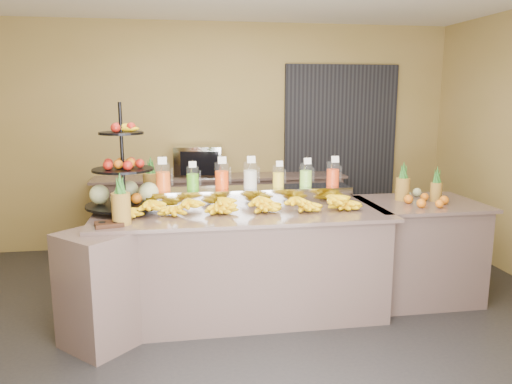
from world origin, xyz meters
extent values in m
plane|color=black|center=(0.00, 0.00, 0.00)|extent=(6.00, 6.00, 0.00)
cube|color=olive|center=(0.00, 2.51, 1.40)|extent=(6.00, 0.02, 2.80)
cube|color=black|center=(1.60, 2.46, 1.20)|extent=(1.50, 0.06, 2.20)
cube|color=#866861|center=(0.00, 0.30, 0.45)|extent=(2.40, 0.90, 0.90)
cube|color=#866861|center=(0.00, 0.30, 0.92)|extent=(2.50, 1.00, 0.03)
cube|color=#866861|center=(-1.15, -0.10, 0.45)|extent=(0.71, 0.71, 0.90)
cube|color=#866861|center=(1.70, 0.40, 0.45)|extent=(1.00, 0.80, 0.90)
cube|color=#866861|center=(1.70, 0.40, 0.92)|extent=(1.08, 0.88, 0.03)
cube|color=#866861|center=(0.00, 2.25, 0.45)|extent=(3.00, 0.50, 0.90)
cube|color=#866861|center=(0.00, 2.25, 0.92)|extent=(3.10, 0.55, 0.03)
cube|color=gray|center=(0.12, 0.58, 1.01)|extent=(1.85, 0.30, 0.15)
cylinder|color=silver|center=(-0.66, 0.58, 1.20)|extent=(0.13, 0.13, 0.24)
cylinder|color=#EB530F|center=(-0.66, 0.58, 1.16)|extent=(0.12, 0.12, 0.16)
cylinder|color=gray|center=(-0.68, 0.59, 1.25)|extent=(0.01, 0.01, 0.28)
cube|color=white|center=(-0.66, 0.52, 1.35)|extent=(0.08, 0.02, 0.06)
cylinder|color=silver|center=(-0.40, 0.58, 1.18)|extent=(0.11, 0.11, 0.20)
cylinder|color=#3E9812|center=(-0.40, 0.58, 1.15)|extent=(0.10, 0.10, 0.14)
cylinder|color=gray|center=(-0.42, 0.59, 1.23)|extent=(0.01, 0.01, 0.24)
cube|color=white|center=(-0.40, 0.53, 1.31)|extent=(0.06, 0.02, 0.06)
cylinder|color=silver|center=(-0.14, 0.58, 1.20)|extent=(0.13, 0.13, 0.23)
cylinder|color=#F13A00|center=(-0.14, 0.58, 1.16)|extent=(0.12, 0.12, 0.16)
cylinder|color=gray|center=(-0.16, 0.59, 1.25)|extent=(0.01, 0.01, 0.28)
cube|color=white|center=(-0.14, 0.52, 1.34)|extent=(0.07, 0.02, 0.06)
cylinder|color=silver|center=(0.12, 0.58, 1.20)|extent=(0.13, 0.13, 0.23)
cylinder|color=silver|center=(0.12, 0.58, 1.16)|extent=(0.12, 0.12, 0.16)
cylinder|color=gray|center=(0.10, 0.59, 1.25)|extent=(0.01, 0.01, 0.28)
cube|color=white|center=(0.12, 0.52, 1.35)|extent=(0.07, 0.02, 0.06)
cylinder|color=silver|center=(0.38, 0.58, 1.18)|extent=(0.11, 0.11, 0.19)
cylinder|color=yellow|center=(0.38, 0.58, 1.15)|extent=(0.10, 0.10, 0.13)
cylinder|color=gray|center=(0.36, 0.59, 1.22)|extent=(0.01, 0.01, 0.23)
cube|color=white|center=(0.38, 0.53, 1.30)|extent=(0.06, 0.02, 0.05)
cylinder|color=silver|center=(0.64, 0.58, 1.19)|extent=(0.12, 0.12, 0.21)
cylinder|color=#83D042|center=(0.64, 0.58, 1.15)|extent=(0.11, 0.11, 0.14)
cylinder|color=gray|center=(0.62, 0.59, 1.23)|extent=(0.01, 0.01, 0.25)
cube|color=white|center=(0.64, 0.53, 1.32)|extent=(0.07, 0.02, 0.06)
cylinder|color=silver|center=(0.90, 0.58, 1.19)|extent=(0.12, 0.12, 0.22)
cylinder|color=red|center=(0.90, 0.58, 1.16)|extent=(0.11, 0.11, 0.15)
cylinder|color=gray|center=(0.88, 0.59, 1.24)|extent=(0.01, 0.01, 0.26)
cube|color=white|center=(0.90, 0.52, 1.33)|extent=(0.07, 0.02, 0.06)
ellipsoid|color=#EEB10B|center=(-0.96, 0.26, 0.98)|extent=(0.26, 0.19, 0.11)
ellipsoid|color=#EEB10B|center=(-0.58, 0.26, 0.98)|extent=(0.26, 0.19, 0.11)
ellipsoid|color=#EEB10B|center=(-0.20, 0.26, 0.98)|extent=(0.26, 0.19, 0.11)
ellipsoid|color=#EEB10B|center=(0.17, 0.26, 0.98)|extent=(0.26, 0.19, 0.11)
ellipsoid|color=#EEB10B|center=(0.55, 0.26, 0.98)|extent=(0.26, 0.19, 0.11)
ellipsoid|color=#EEB10B|center=(0.93, 0.26, 0.98)|extent=(0.26, 0.19, 0.11)
ellipsoid|color=#EEB10B|center=(-0.77, 0.26, 1.06)|extent=(0.22, 0.17, 0.10)
ellipsoid|color=#EEB10B|center=(-0.47, 0.26, 1.06)|extent=(0.22, 0.17, 0.10)
ellipsoid|color=#EEB10B|center=(-0.17, 0.26, 1.06)|extent=(0.22, 0.17, 0.10)
ellipsoid|color=#EEB10B|center=(0.14, 0.26, 1.06)|extent=(0.22, 0.17, 0.10)
ellipsoid|color=#EEB10B|center=(0.44, 0.26, 1.06)|extent=(0.22, 0.17, 0.10)
ellipsoid|color=#EEB10B|center=(0.74, 0.26, 1.06)|extent=(0.22, 0.17, 0.10)
cylinder|color=black|center=(-0.99, 0.47, 1.39)|extent=(0.03, 0.03, 0.92)
cylinder|color=black|center=(-0.99, 0.47, 0.98)|extent=(0.69, 0.69, 0.02)
cylinder|color=black|center=(-0.99, 0.47, 1.29)|extent=(0.54, 0.54, 0.02)
cylinder|color=black|center=(-0.99, 0.47, 1.60)|extent=(0.39, 0.39, 0.02)
sphere|color=#C4CC8C|center=(-0.79, 0.47, 1.08)|extent=(0.17, 0.17, 0.17)
sphere|color=maroon|center=(-0.85, 0.47, 1.34)|extent=(0.08, 0.08, 0.08)
sphere|color=orange|center=(-1.10, 0.47, 1.04)|extent=(0.09, 0.09, 0.09)
cube|color=#321C0D|center=(-1.06, -0.04, 0.95)|extent=(0.24, 0.20, 0.03)
cylinder|color=brown|center=(-0.97, 0.00, 1.05)|extent=(0.14, 0.14, 0.24)
cone|color=#20541C|center=(-0.97, 0.00, 1.25)|extent=(0.07, 0.07, 0.16)
cylinder|color=brown|center=(-0.78, 0.80, 1.07)|extent=(0.15, 0.15, 0.27)
cone|color=#20541C|center=(-0.78, 0.80, 1.28)|extent=(0.07, 0.07, 0.16)
cylinder|color=brown|center=(1.56, 0.51, 1.04)|extent=(0.12, 0.12, 0.21)
cylinder|color=brown|center=(1.86, 0.42, 1.02)|extent=(0.11, 0.11, 0.18)
ellipsoid|color=orange|center=(1.70, 0.29, 0.97)|extent=(0.32, 0.21, 0.08)
cube|color=gray|center=(-0.27, 2.25, 1.12)|extent=(0.61, 0.47, 0.38)
camera|label=1|loc=(-0.55, -3.84, 1.90)|focal=35.00mm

